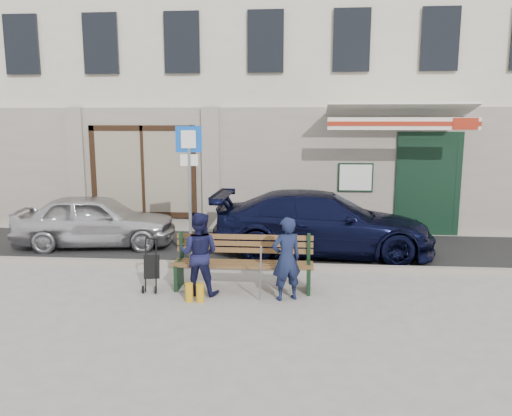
# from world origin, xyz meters

# --- Properties ---
(ground) EXTENTS (80.00, 80.00, 0.00)m
(ground) POSITION_xyz_m (0.00, 0.00, 0.00)
(ground) COLOR #9E9991
(ground) RESTS_ON ground
(asphalt_lane) EXTENTS (60.00, 3.20, 0.01)m
(asphalt_lane) POSITION_xyz_m (0.00, 3.10, 0.01)
(asphalt_lane) COLOR #282828
(asphalt_lane) RESTS_ON ground
(curb) EXTENTS (60.00, 0.18, 0.12)m
(curb) POSITION_xyz_m (0.00, 1.50, 0.06)
(curb) COLOR #9E9384
(curb) RESTS_ON ground
(building) EXTENTS (20.00, 8.27, 10.00)m
(building) POSITION_xyz_m (0.01, 8.45, 4.97)
(building) COLOR beige
(building) RESTS_ON ground
(car_silver) EXTENTS (3.74, 1.90, 1.22)m
(car_silver) POSITION_xyz_m (-3.77, 3.01, 0.61)
(car_silver) COLOR silver
(car_silver) RESTS_ON ground
(car_navy) EXTENTS (4.76, 2.06, 1.37)m
(car_navy) POSITION_xyz_m (1.39, 2.79, 0.68)
(car_navy) COLOR black
(car_navy) RESTS_ON ground
(parking_sign) EXTENTS (0.51, 0.14, 2.76)m
(parking_sign) POSITION_xyz_m (-1.31, 1.86, 1.86)
(parking_sign) COLOR gray
(parking_sign) RESTS_ON ground
(bench) EXTENTS (2.40, 1.17, 0.98)m
(bench) POSITION_xyz_m (-0.12, 0.33, 0.46)
(bench) COLOR brown
(bench) RESTS_ON ground
(man) EXTENTS (0.59, 0.50, 1.36)m
(man) POSITION_xyz_m (0.68, -0.12, 0.68)
(man) COLOR #151D3B
(man) RESTS_ON ground
(woman) EXTENTS (0.73, 0.60, 1.39)m
(woman) POSITION_xyz_m (-0.77, 0.03, 0.69)
(woman) COLOR #141639
(woman) RESTS_ON ground
(stroller) EXTENTS (0.29, 0.39, 0.89)m
(stroller) POSITION_xyz_m (-1.62, 0.14, 0.39)
(stroller) COLOR black
(stroller) RESTS_ON ground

